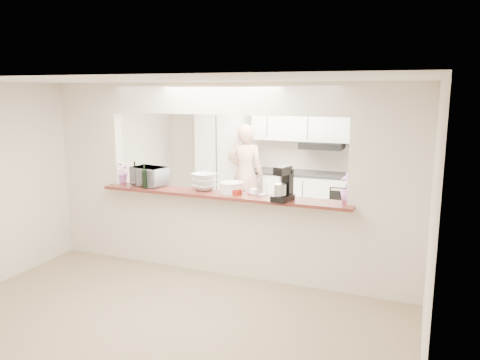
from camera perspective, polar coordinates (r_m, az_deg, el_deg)
The scene contains 19 objects.
floor at distance 6.41m, azimuth -1.99°, elevation -11.11°, with size 6.00×6.00×0.00m, color gray.
tile_overlay at distance 7.76m, azimuth 2.68°, elevation -7.07°, with size 5.00×2.90×0.01m, color #BDB7AA.
partition at distance 6.01m, azimuth -2.09°, elevation 2.10°, with size 5.00×0.15×2.50m.
bar_counter at distance 6.21m, azimuth -2.04°, elevation -6.20°, with size 3.40×0.38×1.09m.
kitchen_cabinets at distance 8.67m, azimuth 4.13°, elevation 1.44°, with size 3.15×0.62×2.25m.
refrigerator at distance 8.23m, azimuth 18.94°, elevation -0.54°, with size 0.75×0.70×1.70m, color #A6A6AA.
flower_left at distance 6.89m, azimuth -14.16°, elevation 0.92°, with size 0.28×0.24×0.31m, color #E277D9.
wine_bottle_a at distance 6.80m, azimuth -12.68°, elevation 0.59°, with size 0.06×0.06×0.32m.
wine_bottle_b at distance 6.45m, azimuth -11.56°, elevation 0.14°, with size 0.07×0.07×0.33m.
toaster_oven at distance 6.64m, azimuth -11.00°, elevation 0.47°, with size 0.47×0.32×0.26m, color #ABABB0.
serving_bowls at distance 6.23m, azimuth -4.40°, elevation -0.23°, with size 0.30×0.30×0.22m, color white.
plate_stack_a at distance 6.06m, azimuth -1.08°, elevation -0.93°, with size 0.31×0.31×0.14m.
plate_stack_b at distance 6.06m, azimuth -1.08°, elevation -1.12°, with size 0.28×0.28×0.10m.
red_bowl at distance 5.97m, azimuth -0.42°, elevation -1.44°, with size 0.15×0.15×0.07m, color maroon.
tan_bowl at distance 6.13m, azimuth -1.33°, elevation -1.11°, with size 0.15×0.15×0.07m, color tan.
utensil_caddy at distance 5.95m, azimuth 2.10°, elevation -0.97°, with size 0.26×0.21×0.21m.
stand_mixer at distance 5.63m, azimuth 5.33°, elevation -0.64°, with size 0.25×0.32×0.42m.
flower_right at distance 5.65m, azimuth 13.14°, elevation -0.95°, with size 0.20×0.20×0.36m, color #B668C1.
person at distance 8.38m, azimuth 0.67°, elevation 0.64°, with size 0.66×0.43×1.81m, color #D49D8A.
Camera 1 is at (2.42, -5.42, 2.41)m, focal length 35.00 mm.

